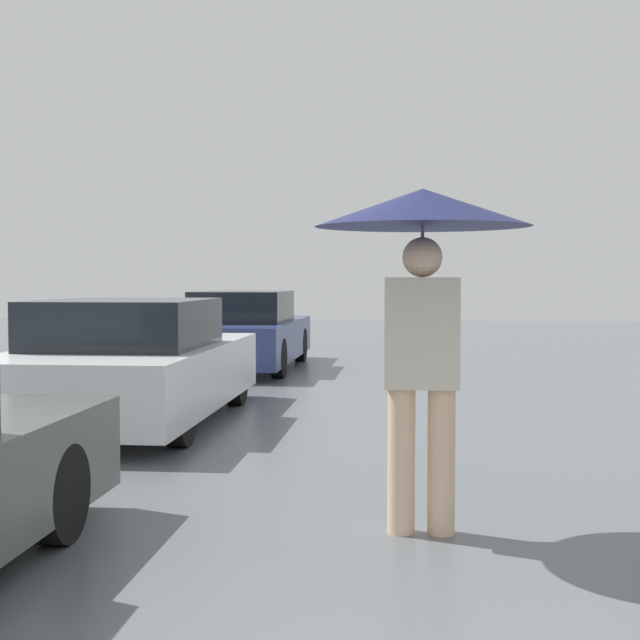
# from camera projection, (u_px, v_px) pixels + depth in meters

# --- Properties ---
(pedestrian) EXTENTS (1.26, 1.26, 2.02)m
(pedestrian) POSITION_uv_depth(u_px,v_px,m) (422.00, 252.00, 5.16)
(pedestrian) COLOR beige
(pedestrian) RESTS_ON ground_plane
(parked_car_middle) EXTENTS (1.88, 4.23, 1.28)m
(parked_car_middle) POSITION_uv_depth(u_px,v_px,m) (131.00, 365.00, 9.23)
(parked_car_middle) COLOR silver
(parked_car_middle) RESTS_ON ground_plane
(parked_car_farthest) EXTENTS (1.69, 4.37, 1.28)m
(parked_car_farthest) POSITION_uv_depth(u_px,v_px,m) (245.00, 333.00, 14.68)
(parked_car_farthest) COLOR navy
(parked_car_farthest) RESTS_ON ground_plane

